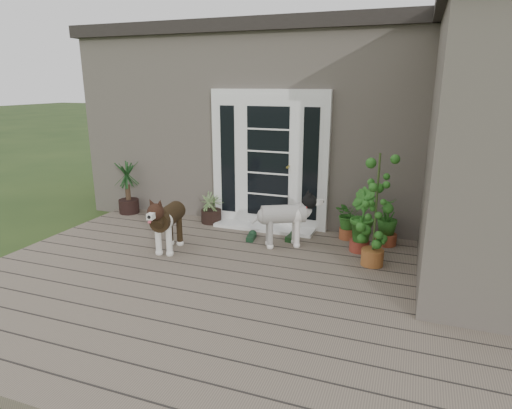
% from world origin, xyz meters
% --- Properties ---
extents(deck, '(6.20, 4.60, 0.12)m').
position_xyz_m(deck, '(0.00, 0.40, 0.06)').
color(deck, '#6B5B4C').
rests_on(deck, ground).
extents(house_main, '(7.40, 4.00, 3.10)m').
position_xyz_m(house_main, '(0.00, 4.65, 1.55)').
color(house_main, '#665E54').
rests_on(house_main, ground).
extents(roof_main, '(7.60, 4.20, 0.20)m').
position_xyz_m(roof_main, '(0.00, 4.65, 3.20)').
color(roof_main, '#2D2826').
rests_on(roof_main, house_main).
extents(house_wing, '(1.60, 2.40, 3.10)m').
position_xyz_m(house_wing, '(2.90, 1.50, 1.55)').
color(house_wing, '#665E54').
rests_on(house_wing, ground).
extents(door_unit, '(1.90, 0.14, 2.15)m').
position_xyz_m(door_unit, '(-0.20, 2.60, 1.19)').
color(door_unit, white).
rests_on(door_unit, deck).
extents(door_step, '(1.60, 0.40, 0.05)m').
position_xyz_m(door_step, '(-0.20, 2.40, 0.14)').
color(door_step, white).
rests_on(door_step, deck).
extents(brindle_dog, '(0.49, 0.90, 0.71)m').
position_xyz_m(brindle_dog, '(-1.13, 1.08, 0.48)').
color(brindle_dog, '#322312').
rests_on(brindle_dog, deck).
extents(white_dog, '(0.90, 0.70, 0.69)m').
position_xyz_m(white_dog, '(0.30, 1.78, 0.47)').
color(white_dog, silver).
rests_on(white_dog, deck).
extents(spider_plant, '(0.62, 0.62, 0.59)m').
position_xyz_m(spider_plant, '(-1.13, 2.40, 0.41)').
color(spider_plant, '#91A565').
rests_on(spider_plant, deck).
extents(yucca, '(0.80, 0.80, 0.96)m').
position_xyz_m(yucca, '(-2.75, 2.40, 0.60)').
color(yucca, black).
rests_on(yucca, deck).
extents(herb_a, '(0.57, 0.57, 0.52)m').
position_xyz_m(herb_a, '(1.11, 2.40, 0.38)').
color(herb_a, '#245418').
rests_on(herb_a, deck).
extents(herb_b, '(0.59, 0.59, 0.65)m').
position_xyz_m(herb_b, '(1.34, 1.95, 0.45)').
color(herb_b, '#1E5A19').
rests_on(herb_b, deck).
extents(herb_c, '(0.41, 0.41, 0.54)m').
position_xyz_m(herb_c, '(1.66, 2.34, 0.39)').
color(herb_c, '#194E16').
rests_on(herb_c, deck).
extents(sapling, '(0.47, 0.47, 1.49)m').
position_xyz_m(sapling, '(1.56, 1.52, 0.86)').
color(sapling, '#255A19').
rests_on(sapling, deck).
extents(clog_left, '(0.19, 0.33, 0.09)m').
position_xyz_m(clog_left, '(-0.22, 1.86, 0.17)').
color(clog_left, black).
rests_on(clog_left, deck).
extents(clog_right, '(0.18, 0.34, 0.10)m').
position_xyz_m(clog_right, '(0.35, 2.06, 0.17)').
color(clog_right, black).
rests_on(clog_right, deck).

